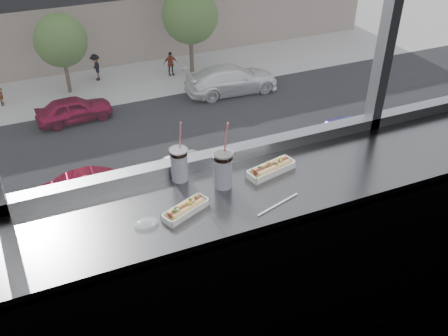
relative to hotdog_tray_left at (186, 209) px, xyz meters
name	(u,v)px	position (x,y,z in m)	size (l,w,h in m)	color
wall_back_lower	(212,243)	(0.25, 0.33, -0.57)	(6.00, 6.00, 0.00)	black
counter	(232,198)	(0.25, 0.06, -0.05)	(6.00, 0.55, 0.06)	slate
counter_fascia	(252,310)	(0.25, -0.20, -0.57)	(6.00, 0.04, 1.04)	slate
hotdog_tray_left	(186,209)	(0.00, 0.00, 0.00)	(0.24, 0.16, 0.06)	white
hotdog_tray_right	(271,168)	(0.50, 0.13, 0.00)	(0.27, 0.14, 0.06)	white
soda_cup_left	(179,163)	(0.06, 0.26, 0.07)	(0.09, 0.09, 0.33)	white
soda_cup_right	(223,168)	(0.23, 0.12, 0.08)	(0.10, 0.10, 0.35)	white
loose_straw	(278,204)	(0.40, -0.11, -0.02)	(0.01, 0.01, 0.25)	white
wrapper	(146,223)	(-0.19, -0.01, -0.01)	(0.10, 0.07, 0.03)	silver
plaza_ground	(23,23)	(0.25, 43.83, -12.12)	(120.00, 120.00, 0.00)	#A9A6A3
street_asphalt	(63,162)	(0.25, 20.33, -12.09)	(80.00, 10.00, 0.06)	black
far_sidewalk	(44,96)	(0.25, 28.33, -12.10)	(80.00, 6.00, 0.04)	#A9A6A3
car_near_d	(191,162)	(5.53, 16.33, -11.05)	(6.06, 2.53, 2.02)	white
car_near_c	(96,184)	(1.23, 16.33, -11.08)	(5.92, 2.47, 1.97)	maroon
car_far_c	(232,75)	(11.11, 24.33, -10.94)	(6.74, 2.81, 2.25)	white
car_near_e	(349,126)	(14.14, 16.33, -11.07)	(5.95, 2.48, 1.98)	#594FB5
car_far_b	(73,106)	(1.56, 24.33, -11.12)	(5.66, 2.36, 1.89)	maroon
pedestrian_d	(170,61)	(8.46, 28.33, -11.12)	(0.86, 0.64, 1.93)	#66605B
pedestrian_c	(96,65)	(3.79, 29.48, -11.04)	(0.93, 0.70, 2.09)	#66605B
tree_center	(61,41)	(1.85, 28.33, -8.79)	(3.15, 3.15, 4.91)	#47382B
tree_right	(190,16)	(9.96, 28.33, -8.29)	(3.61, 3.61, 5.65)	#47382B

